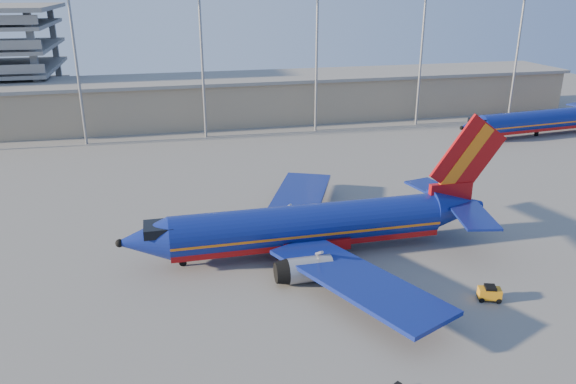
{
  "coord_description": "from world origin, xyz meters",
  "views": [
    {
      "loc": [
        -13.42,
        -50.59,
        25.15
      ],
      "look_at": [
        -0.06,
        4.92,
        4.0
      ],
      "focal_mm": 35.0,
      "sensor_mm": 36.0,
      "label": 1
    }
  ],
  "objects": [
    {
      "name": "baggage_tug",
      "position": [
        12.86,
        -14.27,
        0.7
      ],
      "size": [
        2.13,
        1.68,
        1.34
      ],
      "rotation": [
        0.0,
        0.0,
        -0.34
      ],
      "color": "orange",
      "rests_on": "ground"
    },
    {
      "name": "terminal_building",
      "position": [
        10.0,
        58.0,
        4.32
      ],
      "size": [
        122.0,
        16.0,
        8.5
      ],
      "color": "gray",
      "rests_on": "ground"
    },
    {
      "name": "aircraft_main",
      "position": [
        1.13,
        -1.92,
        2.82
      ],
      "size": [
        38.88,
        37.46,
        13.18
      ],
      "rotation": [
        0.0,
        0.0,
        0.0
      ],
      "color": "navy",
      "rests_on": "ground"
    },
    {
      "name": "light_mast_row",
      "position": [
        5.0,
        46.0,
        17.55
      ],
      "size": [
        101.6,
        1.6,
        28.65
      ],
      "color": "gray",
      "rests_on": "ground"
    },
    {
      "name": "ground",
      "position": [
        0.0,
        0.0,
        0.0
      ],
      "size": [
        220.0,
        220.0,
        0.0
      ],
      "primitive_type": "plane",
      "color": "slate",
      "rests_on": "ground"
    },
    {
      "name": "aircraft_second",
      "position": [
        52.94,
        33.24,
        2.72
      ],
      "size": [
        35.0,
        13.58,
        11.86
      ],
      "rotation": [
        0.0,
        0.0,
        0.1
      ],
      "color": "navy",
      "rests_on": "ground"
    }
  ]
}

